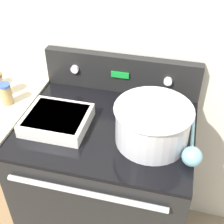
% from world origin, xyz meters
% --- Properties ---
extents(kitchen_wall, '(8.00, 0.05, 2.50)m').
position_xyz_m(kitchen_wall, '(0.00, 0.66, 1.25)').
color(kitchen_wall, silver).
rests_on(kitchen_wall, ground_plane).
extents(stove_range, '(0.79, 0.66, 0.92)m').
position_xyz_m(stove_range, '(0.00, 0.31, 0.46)').
color(stove_range, black).
rests_on(stove_range, ground_plane).
extents(control_panel, '(0.79, 0.07, 0.20)m').
position_xyz_m(control_panel, '(0.00, 0.60, 1.02)').
color(control_panel, black).
rests_on(control_panel, stove_range).
extents(side_counter, '(0.49, 0.63, 0.94)m').
position_xyz_m(side_counter, '(-0.64, 0.31, 0.47)').
color(side_counter, tan).
rests_on(side_counter, ground_plane).
extents(mixing_bowl, '(0.32, 0.32, 0.17)m').
position_xyz_m(mixing_bowl, '(0.21, 0.26, 1.02)').
color(mixing_bowl, silver).
rests_on(mixing_bowl, stove_range).
extents(casserole_dish, '(0.28, 0.24, 0.06)m').
position_xyz_m(casserole_dish, '(-0.21, 0.25, 0.96)').
color(casserole_dish, silver).
rests_on(casserole_dish, stove_range).
extents(ladle, '(0.08, 0.33, 0.08)m').
position_xyz_m(ladle, '(0.38, 0.17, 0.96)').
color(ladle, '#7AB2C6').
rests_on(ladle, stove_range).
extents(spice_jar_blue_cap, '(0.05, 0.05, 0.11)m').
position_xyz_m(spice_jar_blue_cap, '(-0.50, 0.34, 0.99)').
color(spice_jar_blue_cap, tan).
rests_on(spice_jar_blue_cap, side_counter).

